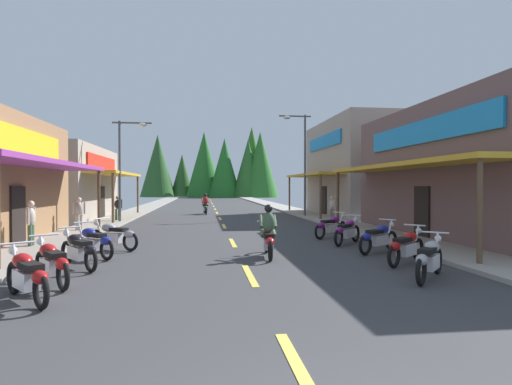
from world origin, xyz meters
The scene contains 26 objects.
ground centered at (0.00, 31.60, -0.05)m, with size 10.72×93.20×0.10m, color #38383A.
sidewalk_left centered at (-6.46, 31.60, 0.06)m, with size 2.19×93.20×0.12m, color gray.
sidewalk_right centered at (6.46, 31.60, 0.06)m, with size 2.19×93.20×0.12m, color #9E9991.
centerline_dashes centered at (0.00, 35.60, 0.01)m, with size 0.16×70.00×0.01m.
storefront_left_far centered at (-11.36, 25.33, 2.30)m, with size 9.50×10.16×4.58m.
storefront_right_near centered at (11.33, 13.01, 2.72)m, with size 9.44×13.11×5.44m.
storefront_right_far centered at (10.87, 26.54, 3.38)m, with size 8.50×10.65×6.76m.
streetlamp_left centered at (-5.41, 21.88, 3.82)m, with size 2.18×0.30×5.79m.
streetlamp_right centered at (5.45, 25.09, 4.44)m, with size 2.18×0.30×6.92m.
motorcycle_parked_right_0 centered at (3.95, 6.19, 0.49)m, with size 1.53×1.64×1.04m.
motorcycle_parked_right_1 centered at (4.33, 8.03, 0.49)m, with size 1.73×1.42×1.04m.
motorcycle_parked_right_2 centered at (4.40, 10.00, 0.49)m, with size 1.82×1.30×1.04m.
motorcycle_parked_right_3 centered at (4.08, 11.98, 0.49)m, with size 1.54×1.63×1.04m.
motorcycle_parked_right_4 centered at (4.07, 13.85, 0.49)m, with size 1.79×1.34×1.04m.
motorcycle_parked_left_0 centered at (-4.27, 5.44, 0.49)m, with size 1.41×1.74×1.04m.
motorcycle_parked_left_1 centered at (-4.28, 6.73, 0.49)m, with size 1.31×1.81×1.04m.
motorcycle_parked_left_2 centered at (-4.24, 8.53, 0.49)m, with size 1.39×1.75×1.04m.
motorcycle_parked_left_3 centered at (-4.30, 10.16, 0.49)m, with size 1.56×1.60×1.04m.
motorcycle_parked_left_4 centered at (-4.02, 11.69, 0.49)m, with size 1.83×1.28×1.04m.
rider_cruising_lead centered at (0.83, 9.62, 0.66)m, with size 0.60×2.14×1.57m.
rider_cruising_trailing centered at (-0.92, 29.02, 0.66)m, with size 0.60×2.14×1.57m.
pedestrian_by_shop centered at (-6.63, 17.07, 0.92)m, with size 0.53×0.39×1.60m.
pedestrian_browsing centered at (-6.78, 12.16, 0.94)m, with size 0.27×0.57×1.62m.
pedestrian_waiting centered at (6.25, 20.62, 0.89)m, with size 0.39×0.53×1.54m.
pedestrian_strolling centered at (-6.07, 22.78, 0.88)m, with size 0.55×0.34×1.53m.
treeline_backdrop centered at (2.67, 78.71, 6.10)m, with size 26.40×12.57×13.65m.
Camera 1 is at (-1.09, -2.61, 2.10)m, focal length 29.44 mm.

